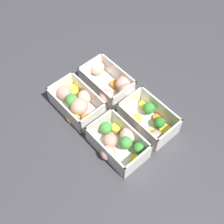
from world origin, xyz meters
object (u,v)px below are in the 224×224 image
object	(u,v)px
container_near_left	(151,122)
container_near_right	(112,85)
container_far_left	(119,142)
container_far_right	(77,102)

from	to	relation	value
container_near_left	container_near_right	world-z (taller)	same
container_far_left	container_far_right	bearing A→B (deg)	0.87
container_near_left	container_far_left	world-z (taller)	same
container_near_left	container_near_right	xyz separation A→B (m)	(0.17, -0.01, 0.00)
container_far_left	container_near_right	bearing A→B (deg)	-36.62
container_near_left	container_far_right	bearing A→B (deg)	30.30
container_far_left	container_far_right	world-z (taller)	same
container_near_left	container_far_left	distance (m)	0.11
container_near_left	container_near_right	bearing A→B (deg)	-2.37
container_far_right	container_near_left	bearing A→B (deg)	-149.70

